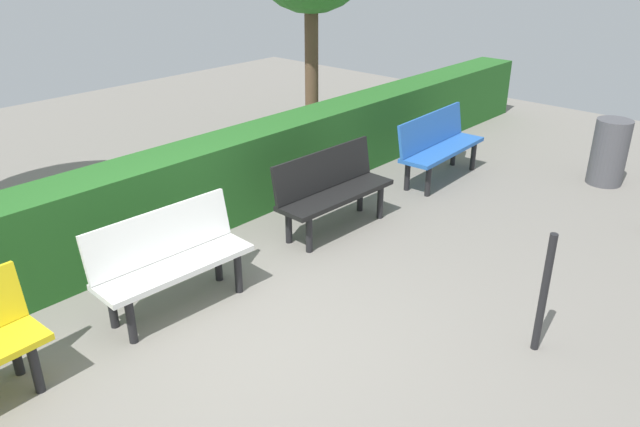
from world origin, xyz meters
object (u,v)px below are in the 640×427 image
object	(u,v)px
bench_white	(170,257)
trash_bin	(609,152)
bench_blue	(438,143)
bench_black	(332,187)

from	to	relation	value
bench_white	trash_bin	bearing A→B (deg)	164.90
trash_bin	bench_blue	bearing A→B (deg)	-52.62
bench_black	trash_bin	distance (m)	3.81
bench_black	bench_white	xyz separation A→B (m)	(2.08, 0.01, -0.00)
bench_white	trash_bin	xyz separation A→B (m)	(-5.46, 1.75, -0.05)
bench_blue	bench_white	xyz separation A→B (m)	(4.15, -0.03, -0.00)
bench_blue	bench_black	world-z (taller)	same
bench_white	bench_black	bearing A→B (deg)	-177.12
bench_white	trash_bin	size ratio (longest dim) A/B	1.64
bench_black	trash_bin	size ratio (longest dim) A/B	1.72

